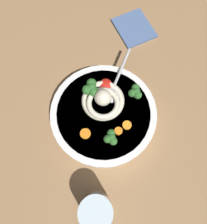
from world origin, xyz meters
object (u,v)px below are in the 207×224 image
Objects in this scene: soup_bowl at (104,115)px; drinking_glass at (96,210)px; soup_spoon at (112,90)px; noodle_pile at (104,102)px; folded_napkin at (134,28)px.

soup_bowl is 23.09cm from drinking_glass.
soup_spoon is at bearing 147.34° from drinking_glass.
drinking_glass is (24.39, -15.63, -0.65)cm from soup_spoon.
noodle_pile reaches higher than folded_napkin.
drinking_glass reaches higher than soup_spoon.
drinking_glass is (20.11, -11.11, 2.35)cm from soup_bowl.
folded_napkin is (-18.80, 17.05, -4.95)cm from soup_spoon.
soup_bowl is 2.26× the size of noodle_pile.
soup_spoon is (-2.19, 3.55, -0.73)cm from noodle_pile.
soup_spoon is 1.58× the size of drinking_glass.
noodle_pile is 0.83× the size of soup_spoon.
soup_spoon is at bearing 133.40° from soup_bowl.
drinking_glass is at bearing -37.12° from folded_napkin.
noodle_pile is at bearing -44.46° from folded_napkin.
drinking_glass is at bearing -28.91° from soup_bowl.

